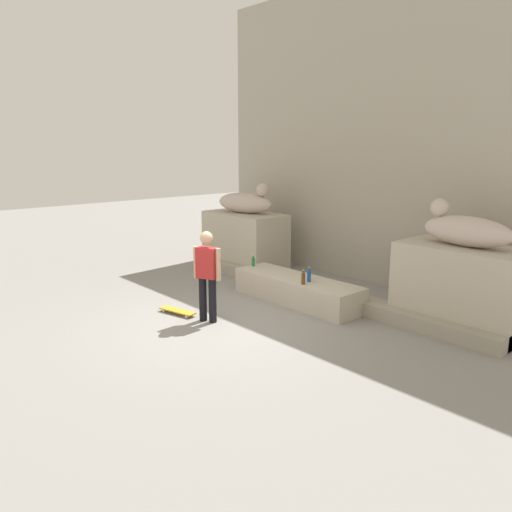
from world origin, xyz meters
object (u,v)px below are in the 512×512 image
(skater, at_px, (207,272))
(bottle_green, at_px, (253,262))
(skateboard, at_px, (177,311))
(bottle_blue, at_px, (309,276))
(statue_reclining_left, at_px, (246,202))
(bottle_brown, at_px, (303,278))
(statue_reclining_right, at_px, (465,230))

(skater, height_order, bottle_green, skater)
(skater, height_order, skateboard, skater)
(bottle_blue, xyz_separation_m, bottle_green, (-1.72, 0.05, -0.02))
(statue_reclining_left, xyz_separation_m, bottle_blue, (3.25, -1.16, -1.10))
(skater, relative_size, bottle_brown, 5.71)
(statue_reclining_left, bearing_deg, bottle_brown, -36.31)
(statue_reclining_left, xyz_separation_m, bottle_green, (1.53, -1.11, -1.12))
(skater, xyz_separation_m, bottle_blue, (0.65, 1.99, -0.28))
(skater, bearing_deg, bottle_green, -87.14)
(bottle_blue, bearing_deg, skateboard, -121.96)
(bottle_brown, distance_m, bottle_blue, 0.23)
(bottle_brown, distance_m, bottle_green, 1.79)
(bottle_green, bearing_deg, skateboard, -81.18)
(statue_reclining_right, xyz_separation_m, skater, (-3.15, -3.15, -0.82))
(skater, relative_size, bottle_green, 6.58)
(skater, xyz_separation_m, bottle_green, (-1.06, 2.05, -0.30))
(bottle_brown, relative_size, bottle_blue, 0.97)
(bottle_blue, height_order, bottle_green, bottle_blue)
(skateboard, bearing_deg, bottle_brown, -138.81)
(skateboard, height_order, bottle_brown, bottle_brown)
(statue_reclining_left, height_order, bottle_green, statue_reclining_left)
(skateboard, relative_size, bottle_green, 3.25)
(statue_reclining_left, height_order, bottle_brown, statue_reclining_left)
(skater, bearing_deg, bottle_blue, -132.70)
(statue_reclining_right, distance_m, bottle_brown, 3.02)
(statue_reclining_left, distance_m, bottle_blue, 3.62)
(skateboard, bearing_deg, bottle_blue, -134.91)
(skater, distance_m, bottle_green, 2.33)
(bottle_blue, bearing_deg, statue_reclining_right, 24.82)
(skateboard, xyz_separation_m, bottle_green, (-0.35, 2.24, 0.55))
(statue_reclining_right, bearing_deg, bottle_brown, 33.32)
(skateboard, bearing_deg, statue_reclining_left, -73.67)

